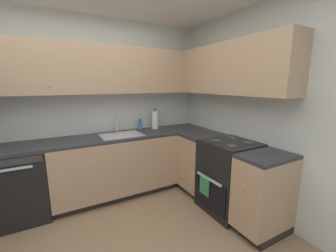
{
  "coord_description": "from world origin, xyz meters",
  "views": [
    {
      "loc": [
        -0.32,
        -1.54,
        1.61
      ],
      "look_at": [
        0.99,
        0.84,
        1.08
      ],
      "focal_mm": 22.7,
      "sensor_mm": 36.0,
      "label": 1
    }
  ],
  "objects_px": {
    "oven_range": "(230,176)",
    "soap_bottle": "(140,125)",
    "dishwasher": "(20,185)",
    "paper_towel_roll": "(155,120)"
  },
  "relations": [
    {
      "from": "dishwasher",
      "to": "paper_towel_roll",
      "type": "bearing_deg",
      "value": 4.9
    },
    {
      "from": "soap_bottle",
      "to": "dishwasher",
      "type": "bearing_deg",
      "value": -173.65
    },
    {
      "from": "dishwasher",
      "to": "soap_bottle",
      "type": "height_order",
      "value": "soap_bottle"
    },
    {
      "from": "dishwasher",
      "to": "soap_bottle",
      "type": "relative_size",
      "value": 4.86
    },
    {
      "from": "oven_range",
      "to": "paper_towel_roll",
      "type": "xyz_separation_m",
      "value": [
        -0.47,
        1.23,
        0.58
      ]
    },
    {
      "from": "oven_range",
      "to": "soap_bottle",
      "type": "distance_m",
      "value": 1.54
    },
    {
      "from": "dishwasher",
      "to": "oven_range",
      "type": "relative_size",
      "value": 0.82
    },
    {
      "from": "dishwasher",
      "to": "oven_range",
      "type": "bearing_deg",
      "value": -24.6
    },
    {
      "from": "oven_range",
      "to": "soap_bottle",
      "type": "xyz_separation_m",
      "value": [
        -0.72,
        1.25,
        0.52
      ]
    },
    {
      "from": "dishwasher",
      "to": "paper_towel_roll",
      "type": "height_order",
      "value": "paper_towel_roll"
    }
  ]
}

